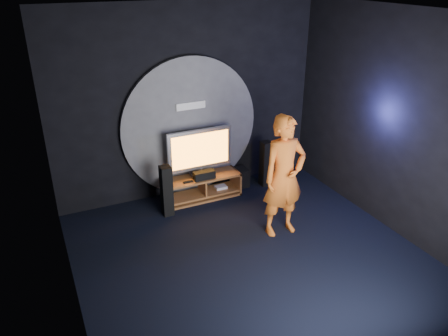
# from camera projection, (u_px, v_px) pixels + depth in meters

# --- Properties ---
(floor) EXTENTS (5.00, 5.00, 0.00)m
(floor) POSITION_uv_depth(u_px,v_px,m) (252.00, 258.00, 6.57)
(floor) COLOR black
(floor) RESTS_ON ground
(back_wall) EXTENTS (5.00, 0.04, 3.50)m
(back_wall) POSITION_uv_depth(u_px,v_px,m) (189.00, 103.00, 7.88)
(back_wall) COLOR black
(back_wall) RESTS_ON ground
(front_wall) EXTENTS (5.00, 0.04, 3.50)m
(front_wall) POSITION_uv_depth(u_px,v_px,m) (394.00, 252.00, 3.78)
(front_wall) COLOR black
(front_wall) RESTS_ON ground
(left_wall) EXTENTS (0.04, 5.00, 3.50)m
(left_wall) POSITION_uv_depth(u_px,v_px,m) (59.00, 188.00, 4.87)
(left_wall) COLOR black
(left_wall) RESTS_ON ground
(right_wall) EXTENTS (0.04, 5.00, 3.50)m
(right_wall) POSITION_uv_depth(u_px,v_px,m) (396.00, 125.00, 6.79)
(right_wall) COLOR black
(right_wall) RESTS_ON ground
(ceiling) EXTENTS (5.00, 5.00, 0.01)m
(ceiling) POSITION_uv_depth(u_px,v_px,m) (260.00, 13.00, 5.09)
(ceiling) COLOR black
(ceiling) RESTS_ON back_wall
(wall_disc_panel) EXTENTS (2.60, 0.11, 2.60)m
(wall_disc_panel) POSITION_uv_depth(u_px,v_px,m) (190.00, 127.00, 8.03)
(wall_disc_panel) COLOR #515156
(wall_disc_panel) RESTS_ON ground
(media_console) EXTENTS (1.44, 0.45, 0.45)m
(media_console) POSITION_uv_depth(u_px,v_px,m) (203.00, 189.00, 8.19)
(media_console) COLOR #9C5A30
(media_console) RESTS_ON ground
(tv) EXTENTS (1.23, 0.22, 0.90)m
(tv) POSITION_uv_depth(u_px,v_px,m) (200.00, 151.00, 7.93)
(tv) COLOR #B5B5BC
(tv) RESTS_ON media_console
(center_speaker) EXTENTS (0.40, 0.15, 0.15)m
(center_speaker) POSITION_uv_depth(u_px,v_px,m) (204.00, 175.00, 7.96)
(center_speaker) COLOR black
(center_speaker) RESTS_ON media_console
(remote) EXTENTS (0.18, 0.05, 0.02)m
(remote) POSITION_uv_depth(u_px,v_px,m) (188.00, 182.00, 7.86)
(remote) COLOR black
(remote) RESTS_ON media_console
(tower_speaker_left) EXTENTS (0.18, 0.20, 0.92)m
(tower_speaker_left) POSITION_uv_depth(u_px,v_px,m) (167.00, 191.00, 7.54)
(tower_speaker_left) COLOR black
(tower_speaker_left) RESTS_ON ground
(tower_speaker_right) EXTENTS (0.18, 0.20, 0.92)m
(tower_speaker_right) POSITION_uv_depth(u_px,v_px,m) (266.00, 164.00, 8.57)
(tower_speaker_right) COLOR black
(tower_speaker_right) RESTS_ON ground
(subwoofer) EXTENTS (0.33, 0.33, 0.36)m
(subwoofer) POSITION_uv_depth(u_px,v_px,m) (239.00, 177.00, 8.66)
(subwoofer) COLOR black
(subwoofer) RESTS_ON ground
(player) EXTENTS (0.73, 0.48, 2.00)m
(player) POSITION_uv_depth(u_px,v_px,m) (284.00, 177.00, 6.83)
(player) COLOR #CE5E1C
(player) RESTS_ON ground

